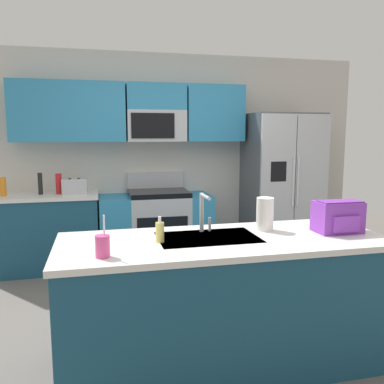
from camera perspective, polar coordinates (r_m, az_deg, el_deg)
name	(u,v)px	position (r m, az deg, el deg)	size (l,w,h in m)	color
ground_plane	(211,325)	(3.55, 2.65, -18.42)	(9.00, 9.00, 0.00)	#66605B
kitchen_wall_unit	(156,143)	(5.19, -5.11, 6.91)	(5.20, 0.43, 2.60)	beige
back_counter	(48,232)	(5.02, -19.79, -5.38)	(1.18, 0.63, 0.90)	navy
range_oven	(156,227)	(5.03, -5.15, -4.97)	(1.36, 0.61, 1.10)	#B7BABF
refrigerator	(282,185)	(5.36, 12.62, 0.91)	(0.90, 0.76, 1.85)	#4C4F54
island_counter	(223,301)	(2.87, 4.47, -15.21)	(2.21, 0.84, 0.90)	navy
toaster	(75,186)	(4.85, -16.37, 0.78)	(0.28, 0.16, 0.18)	#B7BABF
pepper_mill	(40,184)	(4.93, -20.78, 1.11)	(0.05, 0.05, 0.25)	black
bottle_red	(59,184)	(4.92, -18.42, 1.13)	(0.07, 0.07, 0.24)	red
bottle_orange	(3,187)	(4.96, -25.30, 0.68)	(0.07, 0.07, 0.21)	orange
sink_faucet	(203,209)	(2.84, 1.65, -2.46)	(0.09, 0.21, 0.28)	#B7BABF
drink_cup_pink	(103,246)	(2.35, -12.60, -7.51)	(0.08, 0.08, 0.25)	#EA4C93
soap_dispenser	(160,232)	(2.62, -4.60, -5.67)	(0.06, 0.06, 0.17)	#D8CC66
paper_towel_roll	(265,214)	(2.96, 10.33, -3.11)	(0.12, 0.12, 0.24)	white
backpack	(338,216)	(3.04, 20.06, -3.23)	(0.32, 0.22, 0.23)	purple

